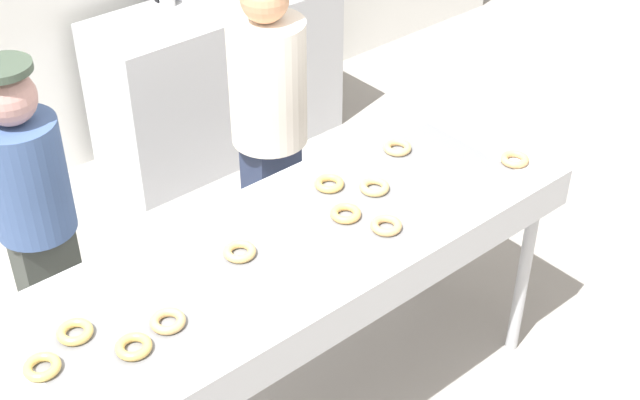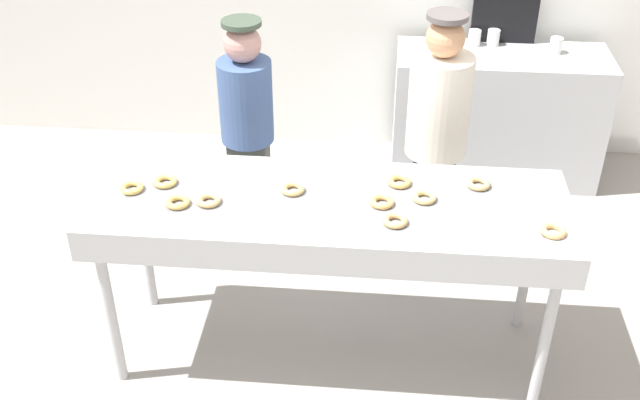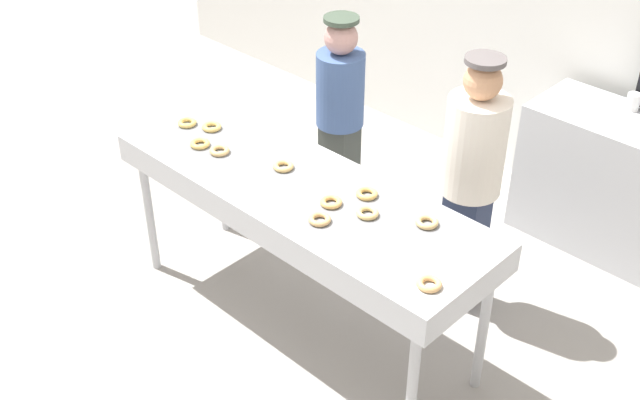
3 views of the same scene
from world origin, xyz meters
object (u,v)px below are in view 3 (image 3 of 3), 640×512
Objects in this scene: strawberry_donut_3 at (317,320)px; strawberry_donut_2 at (248,330)px; fryer_conveyor at (385,285)px; strawberry_donut_5 at (324,299)px; strawberry_donut_7 at (357,308)px; strawberry_donut_0 at (438,259)px; strawberry_donut_4 at (317,345)px; customer_waiting at (607,374)px; strawberry_donut_1 at (453,218)px; strawberry_donut_6 at (340,270)px; worker_baker at (282,241)px.

strawberry_donut_2 is at bearing 136.84° from strawberry_donut_3.
fryer_conveyor is 24.21× the size of strawberry_donut_5.
strawberry_donut_7 is (-0.68, -0.11, 0.10)m from fryer_conveyor.
strawberry_donut_3 is at bearing 170.04° from strawberry_donut_0.
strawberry_donut_4 is 0.07× the size of customer_waiting.
customer_waiting is (-2.06, -1.20, -0.09)m from strawberry_donut_1.
strawberry_donut_0 reaches higher than fryer_conveyor.
strawberry_donut_0 is at bearing -3.43° from strawberry_donut_4.
worker_baker is (0.58, 0.65, -0.05)m from strawberry_donut_6.
strawberry_donut_3 is at bearing -43.16° from strawberry_donut_2.
strawberry_donut_4 is at bearing -177.23° from strawberry_donut_1.
customer_waiting reaches higher than strawberry_donut_5.
worker_baker reaches higher than strawberry_donut_2.
strawberry_donut_2 is 0.56m from strawberry_donut_7.
strawberry_donut_4 is 1.00× the size of strawberry_donut_7.
strawberry_donut_4 is at bearing -157.93° from strawberry_donut_5.
worker_baker is at bearing 63.67° from fryer_conveyor.
fryer_conveyor is 1.16m from strawberry_donut_2.
strawberry_donut_2 is at bearing 24.14° from worker_baker.
strawberry_donut_2 is 0.52m from strawberry_donut_5.
customer_waiting is (0.16, -1.20, -0.09)m from strawberry_donut_3.
strawberry_donut_7 is (-0.52, -0.31, 0.00)m from strawberry_donut_6.
strawberry_donut_6 is 1.54m from customer_waiting.
strawberry_donut_3 is 1.00× the size of strawberry_donut_6.
strawberry_donut_5 reaches higher than fryer_conveyor.
strawberry_donut_0 is 1.00× the size of strawberry_donut_2.
strawberry_donut_6 is 0.61m from strawberry_donut_7.
fryer_conveyor is 24.21× the size of strawberry_donut_2.
strawberry_donut_1 is 1.48m from strawberry_donut_6.
strawberry_donut_3 is (-1.17, 0.20, 0.00)m from strawberry_donut_0.
strawberry_donut_7 is at bearing -22.59° from strawberry_donut_3.
strawberry_donut_4 is 1.00× the size of strawberry_donut_6.
strawberry_donut_1 is 1.00× the size of strawberry_donut_6.
customer_waiting reaches higher than strawberry_donut_1.
worker_baker is (1.59, 0.99, -0.05)m from strawberry_donut_4.
strawberry_donut_7 is 0.07× the size of worker_baker.
strawberry_donut_0 is 1.00× the size of strawberry_donut_7.
strawberry_donut_6 is (0.75, 0.22, 0.00)m from strawberry_donut_3.
strawberry_donut_3 and strawberry_donut_7 have the same top height.
strawberry_donut_2 and strawberry_donut_5 have the same top height.
worker_baker reaches higher than strawberry_donut_6.
fryer_conveyor is at bearing -7.22° from strawberry_donut_5.
worker_baker is at bearing 48.63° from strawberry_donut_6.
strawberry_donut_6 is at bearing 30.71° from strawberry_donut_7.
worker_baker reaches higher than strawberry_donut_7.
strawberry_donut_2 is 0.32m from strawberry_donut_3.
strawberry_donut_0 and strawberry_donut_7 have the same top height.
strawberry_donut_1 is 1.99m from strawberry_donut_7.
strawberry_donut_4 is 0.49m from strawberry_donut_7.
strawberry_donut_1 is at bearing -5.07° from strawberry_donut_2.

